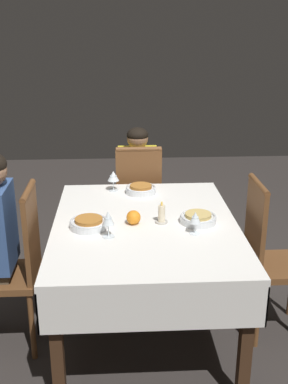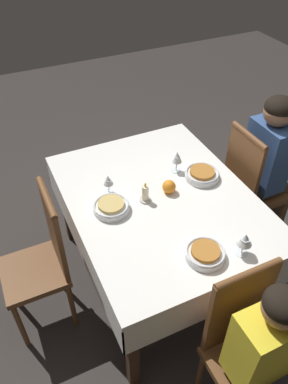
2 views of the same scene
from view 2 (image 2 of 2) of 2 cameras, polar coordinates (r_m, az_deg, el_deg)
name	(u,v)px [view 2 (image 2 of 2)]	position (r m, az deg, el deg)	size (l,w,h in m)	color
ground_plane	(157,273)	(2.80, 2.05, -12.28)	(8.00, 8.00, 0.00)	#332D2B
dining_table	(160,208)	(2.30, 2.44, -2.39)	(1.37, 1.06, 0.75)	white
chair_south	(249,185)	(2.75, 15.75, 1.05)	(0.37, 0.37, 0.99)	brown
chair_west	(245,345)	(1.97, 15.17, -21.58)	(0.37, 0.37, 0.99)	brown
chair_north	(43,258)	(2.26, -15.16, -9.73)	(0.37, 0.37, 0.99)	brown
person_adult_denim	(271,164)	(2.76, 18.72, 4.10)	(0.30, 0.34, 1.20)	#4C4233
person_child_yellow	(270,370)	(1.87, 18.62, -24.37)	(0.33, 0.30, 1.09)	#383342
bowl_south	(202,174)	(2.39, 8.83, 2.69)	(0.22, 0.22, 0.06)	silver
wine_glass_south	(177,158)	(2.38, 5.06, 5.23)	(0.07, 0.07, 0.15)	white
bowl_west	(205,254)	(1.93, 9.24, -9.24)	(0.21, 0.21, 0.06)	silver
wine_glass_west	(245,240)	(1.93, 15.11, -7.05)	(0.08, 0.08, 0.14)	white
bowl_north	(111,207)	(2.14, -5.02, -2.23)	(0.21, 0.21, 0.06)	silver
wine_glass_north	(108,181)	(2.22, -5.49, 1.72)	(0.06, 0.06, 0.13)	white
candle_centerpiece	(145,194)	(2.18, 0.19, -0.37)	(0.07, 0.07, 0.13)	beige
orange_fruit	(169,187)	(2.25, 3.83, 0.82)	(0.08, 0.08, 0.08)	orange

